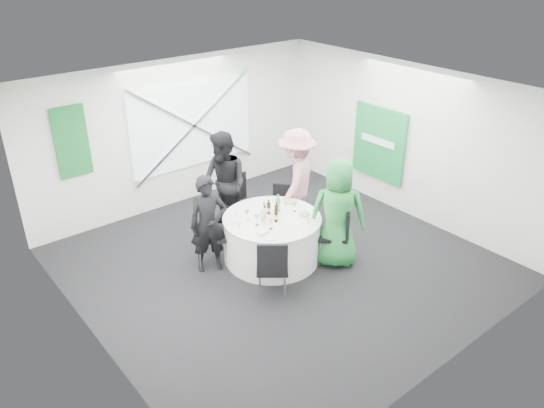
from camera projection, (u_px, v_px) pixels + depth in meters
floor at (280, 264)px, 8.53m from camera, size 6.00×6.00×0.00m
ceiling at (281, 92)px, 7.27m from camera, size 6.00×6.00×0.00m
wall_back at (178, 133)px, 9.98m from camera, size 6.00×0.00×6.00m
wall_front at (455, 274)px, 5.82m from camera, size 6.00×0.00×6.00m
wall_left at (84, 252)px, 6.21m from camera, size 0.00×6.00×6.00m
wall_right at (407, 141)px, 9.58m from camera, size 0.00×6.00×6.00m
window_panel at (193, 125)px, 10.07m from camera, size 2.60×0.03×1.60m
window_brace_a at (194, 126)px, 10.04m from camera, size 2.63×0.05×1.84m
window_brace_b at (194, 126)px, 10.04m from camera, size 2.63×0.05×1.84m
green_banner at (72, 142)px, 8.68m from camera, size 0.55×0.04×1.20m
green_sign at (379, 143)px, 10.06m from camera, size 0.05×1.20×1.40m
banquet_table at (272, 238)px, 8.50m from camera, size 1.56×1.56×0.76m
chair_back at (238, 198)px, 9.31m from camera, size 0.53×0.53×1.01m
chair_back_left at (205, 230)px, 8.28m from camera, size 0.65×0.65×1.03m
chair_back_right at (282, 204)px, 9.38m from camera, size 0.53×0.52×0.82m
chair_front_right at (339, 229)px, 8.33m from camera, size 0.64×0.64×1.00m
chair_front_left at (272, 265)px, 7.45m from camera, size 0.63×0.63×0.99m
person_man_back_left at (208, 224)px, 8.07m from camera, size 0.68×0.57×1.58m
person_man_back at (224, 185)px, 9.05m from camera, size 0.54×0.92×1.84m
person_woman_pink at (296, 180)px, 9.26m from camera, size 1.29×1.06×1.82m
person_woman_green at (338, 213)px, 8.17m from camera, size 1.02×1.02×1.78m
plate_back at (251, 203)px, 8.76m from camera, size 0.29×0.29×0.01m
plate_back_left at (239, 219)px, 8.26m from camera, size 0.27×0.27×0.01m
plate_back_right at (290, 202)px, 8.77m from camera, size 0.30×0.30×0.04m
plate_front_right at (304, 215)px, 8.38m from camera, size 0.25×0.25×0.04m
plate_front_left at (270, 236)px, 7.81m from camera, size 0.29×0.29×0.01m
napkin at (263, 232)px, 7.83m from camera, size 0.18×0.13×0.05m
beer_bottle_a at (264, 212)px, 8.27m from camera, size 0.06×0.06×0.27m
beer_bottle_b at (269, 208)px, 8.41m from camera, size 0.06×0.06×0.25m
beer_bottle_c at (276, 211)px, 8.31m from camera, size 0.06×0.06×0.25m
beer_bottle_d at (276, 216)px, 8.17m from camera, size 0.06×0.06×0.26m
green_water_bottle at (278, 205)px, 8.47m from camera, size 0.08×0.08×0.29m
clear_water_bottle at (263, 216)px, 8.11m from camera, size 0.08×0.08×0.31m
wine_glass_a at (247, 212)px, 8.22m from camera, size 0.07×0.07×0.17m
wine_glass_b at (271, 222)px, 7.95m from camera, size 0.07×0.07×0.17m
wine_glass_c at (257, 218)px, 8.06m from camera, size 0.07×0.07×0.17m
wine_glass_d at (295, 204)px, 8.46m from camera, size 0.07×0.07×0.17m
fork_a at (236, 216)px, 8.38m from camera, size 0.08×0.14×0.01m
knife_a at (239, 226)px, 8.07m from camera, size 0.08×0.14×0.01m
fork_b at (293, 204)px, 8.74m from camera, size 0.09×0.14×0.01m
knife_b at (276, 201)px, 8.83m from camera, size 0.08×0.14×0.01m
fork_c at (308, 222)px, 8.20m from camera, size 0.10×0.13×0.01m
knife_c at (305, 211)px, 8.51m from camera, size 0.10×0.13×0.01m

